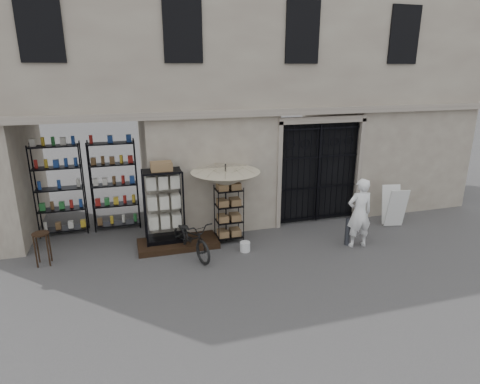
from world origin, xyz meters
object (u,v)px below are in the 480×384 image
object	(u,v)px
display_cabinet	(164,210)
wire_rack	(229,215)
shopkeeper	(356,246)
easel_sign	(394,206)
bicycle	(192,255)
wooden_stool	(43,248)
steel_bollard	(348,231)
white_bucket	(245,247)
market_umbrella	(225,175)

from	to	relation	value
display_cabinet	wire_rack	size ratio (longest dim) A/B	1.33
shopkeeper	easel_sign	bearing A→B (deg)	-148.53
display_cabinet	bicycle	bearing A→B (deg)	-35.58
wooden_stool	steel_bollard	bearing A→B (deg)	-8.09
display_cabinet	white_bucket	xyz separation A→B (m)	(1.85, -0.87, -0.85)
wire_rack	white_bucket	xyz separation A→B (m)	(0.22, -0.71, -0.61)
bicycle	white_bucket	bearing A→B (deg)	-25.82
bicycle	easel_sign	distance (m)	5.89
market_umbrella	shopkeeper	distance (m)	3.80
market_umbrella	steel_bollard	xyz separation A→B (m)	(2.91, -1.12, -1.42)
steel_bollard	shopkeeper	size ratio (longest dim) A/B	0.41
display_cabinet	market_umbrella	size ratio (longest dim) A/B	0.80
market_umbrella	easel_sign	xyz separation A→B (m)	(4.85, -0.33, -1.20)
display_cabinet	wooden_stool	distance (m)	2.86
display_cabinet	market_umbrella	distance (m)	1.76
wire_rack	easel_sign	distance (m)	4.79
steel_bollard	market_umbrella	bearing A→B (deg)	158.98
market_umbrella	easel_sign	world-z (taller)	market_umbrella
white_bucket	wire_rack	bearing A→B (deg)	106.91
wire_rack	white_bucket	size ratio (longest dim) A/B	5.95
market_umbrella	white_bucket	size ratio (longest dim) A/B	9.90
steel_bollard	shopkeeper	xyz separation A→B (m)	(0.20, -0.14, -0.37)
wire_rack	shopkeeper	world-z (taller)	wire_rack
bicycle	wooden_stool	bearing A→B (deg)	153.06
market_umbrella	wooden_stool	xyz separation A→B (m)	(-4.36, -0.09, -1.38)
market_umbrella	white_bucket	distance (m)	1.85
bicycle	shopkeeper	world-z (taller)	bicycle
easel_sign	steel_bollard	bearing A→B (deg)	-146.65
display_cabinet	market_umbrella	xyz separation A→B (m)	(1.56, -0.13, 0.81)
display_cabinet	wooden_stool	world-z (taller)	display_cabinet
wire_rack	bicycle	size ratio (longest dim) A/B	0.85
shopkeeper	easel_sign	size ratio (longest dim) A/B	1.58
white_bucket	wooden_stool	distance (m)	4.70
market_umbrella	bicycle	size ratio (longest dim) A/B	1.42
wire_rack	wooden_stool	size ratio (longest dim) A/B	1.91
white_bucket	shopkeeper	xyz separation A→B (m)	(2.82, -0.52, -0.12)
wire_rack	steel_bollard	distance (m)	3.06
wire_rack	wooden_stool	xyz separation A→B (m)	(-4.43, -0.06, -0.32)
wire_rack	market_umbrella	size ratio (longest dim) A/B	0.60
easel_sign	white_bucket	bearing A→B (deg)	-163.66
market_umbrella	easel_sign	distance (m)	5.00
white_bucket	shopkeeper	world-z (taller)	white_bucket
display_cabinet	wooden_stool	bearing A→B (deg)	-159.04
market_umbrella	steel_bollard	size ratio (longest dim) A/B	3.40
wire_rack	easel_sign	world-z (taller)	wire_rack
steel_bollard	white_bucket	bearing A→B (deg)	171.78
display_cabinet	steel_bollard	distance (m)	4.68
market_umbrella	white_bucket	xyz separation A→B (m)	(0.29, -0.74, -1.67)
easel_sign	market_umbrella	bearing A→B (deg)	-172.69
display_cabinet	bicycle	world-z (taller)	display_cabinet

